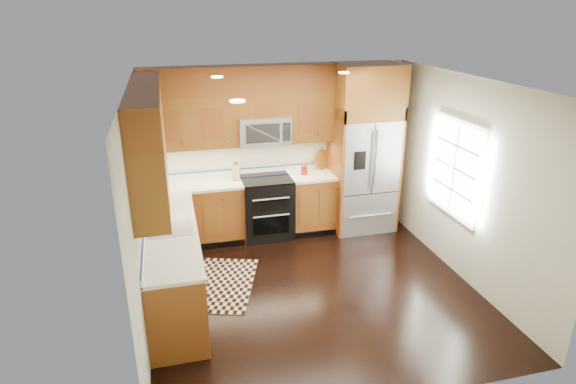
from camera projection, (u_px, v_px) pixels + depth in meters
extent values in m
plane|color=black|center=(313.00, 289.00, 6.15)|extent=(4.00, 4.00, 0.00)
cube|color=beige|center=(277.00, 149.00, 7.49)|extent=(4.00, 0.02, 2.60)
cube|color=beige|center=(140.00, 211.00, 5.23)|extent=(0.02, 4.00, 2.60)
cube|color=beige|center=(465.00, 180.00, 6.14)|extent=(0.02, 4.00, 2.60)
cube|color=white|center=(456.00, 168.00, 6.28)|extent=(0.04, 1.10, 1.30)
cube|color=white|center=(455.00, 168.00, 6.28)|extent=(0.02, 0.95, 1.15)
cube|color=brown|center=(197.00, 215.00, 7.23)|extent=(1.37, 0.60, 0.90)
cube|color=brown|center=(312.00, 203.00, 7.64)|extent=(0.72, 0.60, 0.90)
cube|color=brown|center=(174.00, 267.00, 5.78)|extent=(0.60, 2.40, 0.90)
cube|color=beige|center=(245.00, 181.00, 7.23)|extent=(2.85, 0.62, 0.04)
cube|color=beige|center=(170.00, 231.00, 5.61)|extent=(0.62, 2.40, 0.04)
cube|color=brown|center=(241.00, 120.00, 7.02)|extent=(2.85, 0.33, 0.75)
cube|color=brown|center=(150.00, 158.00, 5.25)|extent=(0.33, 2.40, 0.75)
cube|color=brown|center=(240.00, 80.00, 6.81)|extent=(2.85, 0.33, 0.40)
cube|color=brown|center=(145.00, 106.00, 5.05)|extent=(0.33, 2.40, 0.40)
cube|color=black|center=(267.00, 208.00, 7.44)|extent=(0.76, 0.64, 0.92)
cube|color=black|center=(266.00, 179.00, 7.27)|extent=(0.76, 0.60, 0.02)
cube|color=black|center=(271.00, 206.00, 7.10)|extent=(0.55, 0.01, 0.18)
cube|color=black|center=(271.00, 226.00, 7.21)|extent=(0.55, 0.01, 0.28)
cylinder|color=#B2B2B7|center=(271.00, 199.00, 7.03)|extent=(0.55, 0.02, 0.02)
cylinder|color=#B2B2B7|center=(271.00, 216.00, 7.13)|extent=(0.55, 0.02, 0.02)
cube|color=#B2B2B7|center=(264.00, 130.00, 7.12)|extent=(0.76, 0.40, 0.42)
cube|color=black|center=(263.00, 133.00, 6.93)|extent=(0.50, 0.01, 0.28)
cube|color=#B2B2B7|center=(363.00, 174.00, 7.60)|extent=(0.90, 0.74, 1.80)
cube|color=black|center=(374.00, 159.00, 7.14)|extent=(0.01, 0.01, 1.08)
cube|color=black|center=(360.00, 161.00, 7.08)|extent=(0.18, 0.01, 0.28)
cube|color=brown|center=(335.00, 170.00, 7.46)|extent=(0.04, 0.74, 2.00)
cube|color=brown|center=(390.00, 165.00, 7.67)|extent=(0.04, 0.74, 2.00)
cube|color=brown|center=(368.00, 91.00, 7.13)|extent=(0.98, 0.74, 0.80)
cube|color=#B2B2B7|center=(170.00, 229.00, 5.60)|extent=(0.50, 0.42, 0.02)
cylinder|color=#B2B2B7|center=(152.00, 213.00, 5.71)|extent=(0.02, 0.02, 0.28)
torus|color=#B2B2B7|center=(150.00, 205.00, 5.58)|extent=(0.18, 0.02, 0.18)
cube|color=black|center=(222.00, 284.00, 6.25)|extent=(1.15, 1.49, 0.01)
cube|color=tan|center=(236.00, 172.00, 7.21)|extent=(0.13, 0.16, 0.21)
cylinder|color=maroon|center=(304.00, 170.00, 7.42)|extent=(0.12, 0.12, 0.14)
cylinder|color=brown|center=(322.00, 168.00, 7.72)|extent=(0.42, 0.42, 0.02)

